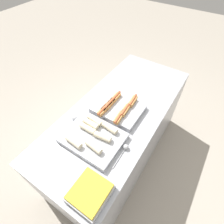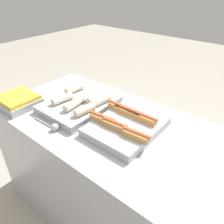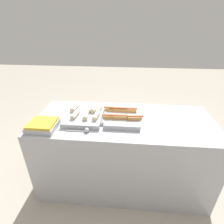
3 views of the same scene
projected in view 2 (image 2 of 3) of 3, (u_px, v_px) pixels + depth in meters
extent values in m
plane|color=#ADA393|center=(124.00, 220.00, 1.74)|extent=(12.00, 12.00, 0.00)
cube|color=#A8AAB2|center=(126.00, 182.00, 1.51)|extent=(1.88, 0.80, 0.89)
cube|color=#A8AAB2|center=(127.00, 126.00, 1.27)|extent=(0.35, 0.44, 0.05)
cube|color=tan|center=(115.00, 125.00, 1.20)|extent=(0.14, 0.05, 0.04)
cylinder|color=#CC6038|center=(115.00, 122.00, 1.19)|extent=(0.16, 0.03, 0.02)
cube|color=tan|center=(145.00, 119.00, 1.26)|extent=(0.14, 0.04, 0.04)
cylinder|color=#CC6038|center=(145.00, 116.00, 1.25)|extent=(0.16, 0.02, 0.02)
cube|color=tan|center=(131.00, 113.00, 1.32)|extent=(0.14, 0.05, 0.04)
cylinder|color=#CC6038|center=(131.00, 110.00, 1.30)|extent=(0.16, 0.02, 0.02)
cube|color=tan|center=(125.00, 110.00, 1.34)|extent=(0.14, 0.05, 0.04)
cylinder|color=#CC6038|center=(125.00, 107.00, 1.33)|extent=(0.16, 0.02, 0.02)
cube|color=tan|center=(101.00, 119.00, 1.26)|extent=(0.14, 0.06, 0.04)
cylinder|color=#CC6038|center=(101.00, 116.00, 1.25)|extent=(0.16, 0.04, 0.02)
cube|color=tan|center=(119.00, 107.00, 1.37)|extent=(0.14, 0.04, 0.04)
cylinder|color=#CC6038|center=(119.00, 104.00, 1.36)|extent=(0.16, 0.02, 0.02)
cube|color=tan|center=(136.00, 136.00, 1.13)|extent=(0.14, 0.06, 0.04)
cylinder|color=#CC6038|center=(136.00, 133.00, 1.12)|extent=(0.16, 0.03, 0.02)
cube|color=#A8AAB2|center=(79.00, 105.00, 1.48)|extent=(0.38, 0.48, 0.05)
cylinder|color=beige|center=(75.00, 89.00, 1.59)|extent=(0.06, 0.15, 0.05)
cylinder|color=beige|center=(85.00, 110.00, 1.34)|extent=(0.06, 0.15, 0.05)
cylinder|color=beige|center=(96.00, 98.00, 1.47)|extent=(0.05, 0.15, 0.05)
cylinder|color=beige|center=(73.00, 104.00, 1.39)|extent=(0.06, 0.15, 0.05)
cylinder|color=beige|center=(89.00, 96.00, 1.49)|extent=(0.05, 0.15, 0.05)
cylinder|color=beige|center=(101.00, 100.00, 1.44)|extent=(0.06, 0.15, 0.05)
cylinder|color=beige|center=(62.00, 99.00, 1.46)|extent=(0.07, 0.15, 0.05)
cube|color=#A8AAB2|center=(18.00, 102.00, 1.52)|extent=(0.26, 0.24, 0.05)
cube|color=gold|center=(17.00, 97.00, 1.50)|extent=(0.24, 0.22, 0.02)
cylinder|color=#B2B5BA|center=(45.00, 123.00, 1.33)|extent=(0.20, 0.02, 0.01)
sphere|color=#B2B5BA|center=(55.00, 127.00, 1.27)|extent=(0.05, 0.05, 0.05)
cylinder|color=#B2B5BA|center=(103.00, 93.00, 1.68)|extent=(0.20, 0.01, 0.01)
sphere|color=#B2B5BA|center=(113.00, 94.00, 1.62)|extent=(0.05, 0.05, 0.05)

